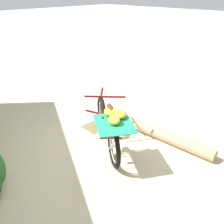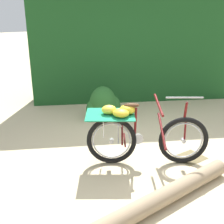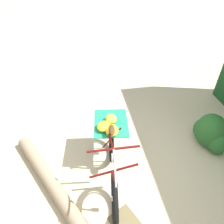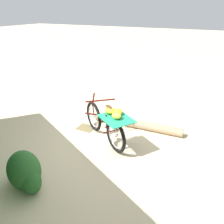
{
  "view_description": "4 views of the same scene",
  "coord_description": "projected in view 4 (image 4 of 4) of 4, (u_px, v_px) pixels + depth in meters",
  "views": [
    {
      "loc": [
        2.61,
        -2.45,
        2.57
      ],
      "look_at": [
        0.34,
        -0.1,
        0.89
      ],
      "focal_mm": 38.8,
      "sensor_mm": 36.0,
      "label": 1
    },
    {
      "loc": [
        2.52,
        2.91,
        2.14
      ],
      "look_at": [
        0.47,
        -0.13,
        0.83
      ],
      "focal_mm": 45.11,
      "sensor_mm": 36.0,
      "label": 2
    },
    {
      "loc": [
        -1.56,
        1.28,
        3.05
      ],
      "look_at": [
        0.53,
        -0.26,
        0.92
      ],
      "focal_mm": 33.52,
      "sensor_mm": 36.0,
      "label": 3
    },
    {
      "loc": [
        2.17,
        -3.77,
        2.77
      ],
      "look_at": [
        0.39,
        -0.23,
        0.92
      ],
      "focal_mm": 36.04,
      "sensor_mm": 36.0,
      "label": 4
    }
  ],
  "objects": [
    {
      "name": "bicycle",
      "position": [
        106.0,
        123.0,
        4.91
      ],
      "size": [
        1.65,
        1.24,
        1.03
      ],
      "rotation": [
        0.0,
        0.0,
        2.56
      ],
      "color": "black",
      "rests_on": "ground_plane"
    },
    {
      "name": "ground_plane",
      "position": [
        101.0,
        141.0,
        5.11
      ],
      "size": [
        60.0,
        60.0,
        0.0
      ],
      "primitive_type": "plane",
      "color": "beige"
    },
    {
      "name": "shrub_cluster",
      "position": [
        24.0,
        172.0,
        3.69
      ],
      "size": [
        0.74,
        0.51,
        0.7
      ],
      "color": "#235623",
      "rests_on": "ground_plane"
    },
    {
      "name": "leaf_litter_patch",
      "position": [
        86.0,
        128.0,
        5.67
      ],
      "size": [
        0.44,
        0.36,
        0.01
      ],
      "primitive_type": "cube",
      "color": "olive",
      "rests_on": "ground_plane"
    },
    {
      "name": "fallen_log",
      "position": [
        137.0,
        124.0,
        5.64
      ],
      "size": [
        2.26,
        0.33,
        0.21
      ],
      "primitive_type": "cylinder",
      "rotation": [
        0.0,
        1.57,
        0.05
      ],
      "color": "#9E8466",
      "rests_on": "ground_plane"
    }
  ]
}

